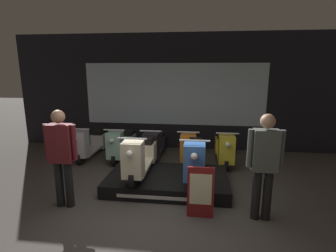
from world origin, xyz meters
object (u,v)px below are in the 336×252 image
object	(u,v)px
scooter_backrow_4	(224,148)
price_sign_board	(201,192)
scooter_backrow_0	(90,143)
scooter_display_right	(195,159)
scooter_backrow_2	(155,146)
person_left_browsing	(61,152)
person_right_browsing	(265,161)
scooter_backrow_3	(189,147)
scooter_backrow_1	(122,145)
scooter_display_left	(141,157)

from	to	relation	value
scooter_backrow_4	price_sign_board	xyz separation A→B (m)	(-0.57, -2.53, 0.06)
scooter_backrow_0	scooter_display_right	bearing A→B (deg)	-29.83
scooter_display_right	scooter_backrow_0	xyz separation A→B (m)	(-2.74, 1.57, -0.25)
scooter_backrow_0	scooter_backrow_2	world-z (taller)	same
person_left_browsing	person_right_browsing	xyz separation A→B (m)	(3.16, -0.00, -0.00)
scooter_display_right	person_right_browsing	bearing A→B (deg)	-40.67
scooter_backrow_3	price_sign_board	size ratio (longest dim) A/B	1.98
scooter_backrow_4	scooter_display_right	bearing A→B (deg)	-113.40
scooter_backrow_3	person_left_browsing	size ratio (longest dim) A/B	1.00
scooter_backrow_3	price_sign_board	xyz separation A→B (m)	(0.29, -2.53, 0.06)
scooter_backrow_2	scooter_display_right	bearing A→B (deg)	-56.74
scooter_backrow_2	person_left_browsing	distance (m)	2.75
scooter_backrow_4	price_sign_board	distance (m)	2.59
scooter_display_right	scooter_backrow_4	xyz separation A→B (m)	(0.68, 1.57, -0.25)
scooter_backrow_3	scooter_backrow_4	xyz separation A→B (m)	(0.85, 0.00, 0.00)
scooter_backrow_1	person_right_browsing	size ratio (longest dim) A/B	0.99
person_right_browsing	scooter_backrow_4	bearing A→B (deg)	98.14
scooter_backrow_0	scooter_backrow_1	size ratio (longest dim) A/B	1.00
scooter_backrow_1	scooter_backrow_4	distance (m)	2.56
scooter_display_left	scooter_backrow_0	bearing A→B (deg)	137.32
scooter_backrow_2	person_right_browsing	bearing A→B (deg)	-50.00
scooter_backrow_0	person_right_browsing	xyz separation A→B (m)	(3.77, -2.46, 0.58)
person_right_browsing	price_sign_board	bearing A→B (deg)	-175.59
scooter_backrow_0	scooter_display_left	bearing A→B (deg)	-42.68
person_right_browsing	scooter_display_right	bearing A→B (deg)	139.33
scooter_display_left	scooter_backrow_2	size ratio (longest dim) A/B	1.00
scooter_backrow_3	price_sign_board	bearing A→B (deg)	-83.50
scooter_backrow_1	price_sign_board	distance (m)	3.22
scooter_display_right	scooter_backrow_1	world-z (taller)	scooter_display_right
scooter_backrow_2	price_sign_board	xyz separation A→B (m)	(1.14, -2.53, 0.06)
scooter_display_left	person_right_browsing	size ratio (longest dim) A/B	0.99
scooter_backrow_0	scooter_backrow_3	distance (m)	2.56
scooter_backrow_3	scooter_backrow_1	bearing A→B (deg)	180.00
scooter_backrow_4	scooter_backrow_3	bearing A→B (deg)	180.00
scooter_backrow_0	scooter_backrow_4	world-z (taller)	same
scooter_backrow_0	price_sign_board	xyz separation A→B (m)	(2.85, -2.53, 0.06)
person_right_browsing	price_sign_board	size ratio (longest dim) A/B	1.99
scooter_backrow_1	scooter_backrow_3	bearing A→B (deg)	0.00
scooter_backrow_1	scooter_backrow_2	bearing A→B (deg)	0.00
scooter_display_left	scooter_backrow_0	xyz separation A→B (m)	(-1.70, 1.57, -0.25)
scooter_display_left	scooter_display_right	bearing A→B (deg)	0.00
price_sign_board	scooter_backrow_0	bearing A→B (deg)	138.46
scooter_backrow_3	price_sign_board	distance (m)	2.54
scooter_backrow_0	person_left_browsing	world-z (taller)	person_left_browsing
person_right_browsing	price_sign_board	distance (m)	1.06
scooter_backrow_4	person_right_browsing	distance (m)	2.55
scooter_backrow_1	person_left_browsing	distance (m)	2.54
scooter_backrow_4	person_left_browsing	size ratio (longest dim) A/B	1.00
scooter_backrow_3	person_right_browsing	xyz separation A→B (m)	(1.21, -2.46, 0.58)
person_left_browsing	price_sign_board	world-z (taller)	person_left_browsing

